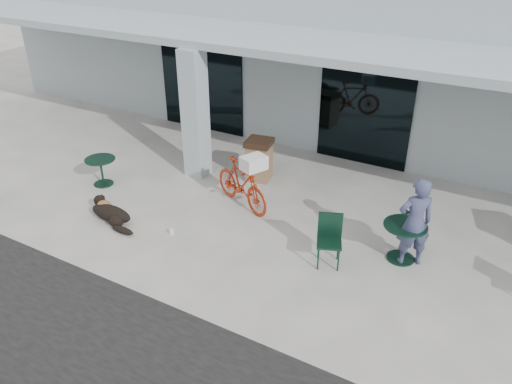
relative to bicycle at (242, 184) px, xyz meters
The scene contains 16 objects.
ground 1.57m from the bicycle, 101.49° to the right, with size 80.00×80.00×0.00m, color beige.
building 7.27m from the bicycle, 92.38° to the left, with size 22.00×7.00×4.50m, color #A4B2B9.
storefront_glass_left 5.04m from the bicycle, 134.63° to the left, with size 2.80×0.06×2.70m, color black.
storefront_glass_right 3.93m from the bicycle, 66.93° to the left, with size 2.40×0.06×2.70m, color black.
column 2.24m from the bicycle, 154.42° to the left, with size 0.50×0.50×3.12m, color #A4B2B9.
overhang 3.45m from the bicycle, 97.73° to the left, with size 22.00×2.80×0.18m, color #A4B2B9.
bicycle is the anchor object (origin of this frame).
laundry_basket 0.82m from the bicycle, 23.56° to the right, with size 0.49×0.37×0.29m, color white.
dog 2.84m from the bicycle, 137.40° to the right, with size 1.18×0.39×0.39m, color black, non-canonical shape.
cup_near_dog 1.88m from the bicycle, 110.99° to the right, with size 0.09×0.09×0.11m, color white.
cafe_table_near 3.54m from the bicycle, 167.52° to the right, with size 0.72×0.72×0.68m, color #123527, non-canonical shape.
cafe_table_far 3.65m from the bicycle, ahead, with size 0.80×0.80×0.75m, color #123527, non-canonical shape.
cafe_chair_far_a 2.73m from the bicycle, 23.31° to the right, with size 0.45×0.49×0.99m, color #123527, non-canonical shape.
person 3.82m from the bicycle, ahead, with size 0.64×0.42×1.75m, color #3D4467.
cup_on_table 3.82m from the bicycle, ahead, with size 0.09×0.09×0.12m, color white.
trash_receptacle 1.40m from the bicycle, 103.33° to the left, with size 0.61×0.61×1.04m, color olive, non-canonical shape.
Camera 1 is at (5.36, -6.83, 5.59)m, focal length 35.00 mm.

